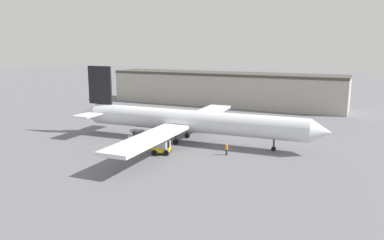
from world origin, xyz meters
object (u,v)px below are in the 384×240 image
(baggage_tug, at_px, (163,147))
(ground_crew_worker, at_px, (227,149))
(airplane, at_px, (186,121))
(belt_loader_truck, at_px, (138,138))

(baggage_tug, bearing_deg, ground_crew_worker, 3.74)
(airplane, xyz_separation_m, belt_loader_truck, (-6.10, -5.07, -2.36))
(ground_crew_worker, bearing_deg, airplane, -56.92)
(baggage_tug, height_order, belt_loader_truck, belt_loader_truck)
(belt_loader_truck, bearing_deg, baggage_tug, 9.00)
(airplane, bearing_deg, ground_crew_worker, -29.46)
(airplane, bearing_deg, baggage_tug, -91.27)
(airplane, bearing_deg, belt_loader_truck, -142.53)
(airplane, distance_m, baggage_tug, 8.33)
(airplane, distance_m, belt_loader_truck, 8.28)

